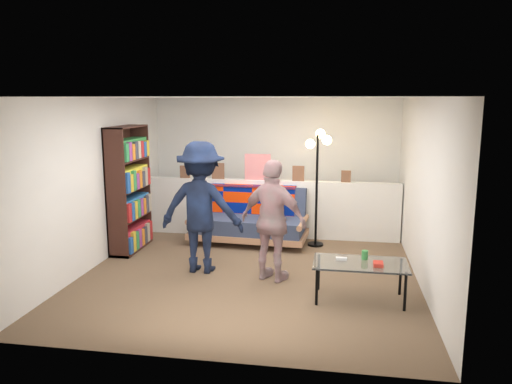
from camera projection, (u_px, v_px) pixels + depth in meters
ground at (251, 270)px, 7.03m from camera, size 5.00×5.00×0.00m
room_shell at (257, 149)px, 7.18m from camera, size 4.60×5.05×2.45m
half_wall_ledge at (269, 208)px, 8.68m from camera, size 4.45×0.15×1.00m
ledge_decor at (256, 170)px, 8.58m from camera, size 2.97×0.02×0.45m
futon_sofa at (250, 220)px, 8.35m from camera, size 1.98×1.05×0.83m
bookshelf at (129, 193)px, 7.86m from camera, size 0.33×0.98×1.97m
coffee_table at (361, 265)px, 5.93m from camera, size 1.11×0.62×0.58m
floor_lamp at (318, 164)px, 8.01m from camera, size 0.42×0.34×1.90m
person_left at (201, 207)px, 6.86m from camera, size 1.20×0.73×1.82m
person_right at (273, 221)px, 6.52m from camera, size 1.03×0.73×1.62m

